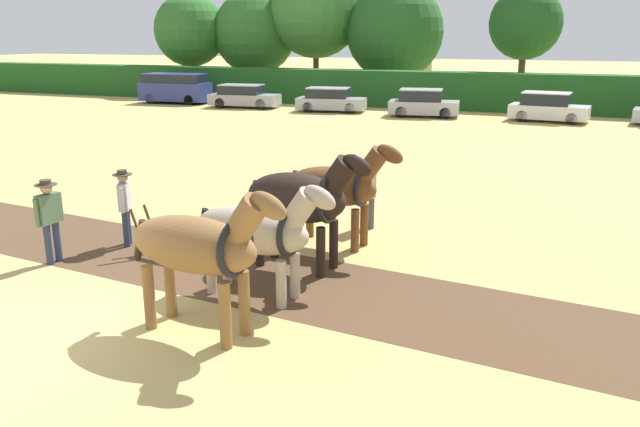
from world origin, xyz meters
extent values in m
plane|color=tan|center=(0.00, 0.00, 0.00)|extent=(240.00, 240.00, 0.00)
cube|color=brown|center=(-2.48, 4.07, 0.00)|extent=(33.88, 6.04, 0.01)
cube|color=#1E511E|center=(0.00, 33.57, 1.15)|extent=(76.87, 1.91, 2.30)
cylinder|color=brown|center=(-20.76, 37.05, 1.67)|extent=(0.44, 0.44, 3.34)
sphere|color=#2D6628|center=(-20.76, 37.05, 4.87)|extent=(5.56, 5.56, 5.56)
cylinder|color=brown|center=(-16.04, 38.92, 1.46)|extent=(0.44, 0.44, 2.92)
sphere|color=#2D6628|center=(-16.04, 38.92, 4.69)|extent=(6.45, 6.45, 6.45)
cylinder|color=brown|center=(-11.04, 39.34, 2.16)|extent=(0.44, 0.44, 4.32)
sphere|color=#387533|center=(-11.04, 39.34, 6.21)|extent=(6.90, 6.90, 6.90)
cylinder|color=#4C3823|center=(-5.04, 39.91, 1.40)|extent=(0.44, 0.44, 2.81)
sphere|color=#235623|center=(-5.04, 39.91, 4.77)|extent=(7.14, 7.14, 7.14)
cylinder|color=#4C3823|center=(4.24, 37.92, 1.98)|extent=(0.44, 0.44, 3.97)
sphere|color=#1E4C1E|center=(4.24, 37.92, 5.26)|extent=(4.68, 4.68, 4.68)
cylinder|color=gray|center=(-9.13, 66.71, 4.55)|extent=(2.83, 2.83, 9.10)
ellipsoid|color=brown|center=(2.33, 1.20, 1.44)|extent=(2.31, 1.12, 0.86)
cylinder|color=brown|center=(3.08, 1.38, 0.52)|extent=(0.18, 0.18, 1.05)
cylinder|color=brown|center=(3.03, 0.88, 0.52)|extent=(0.18, 0.18, 1.05)
cylinder|color=brown|center=(1.63, 1.52, 0.52)|extent=(0.18, 0.18, 1.05)
cylinder|color=brown|center=(1.59, 1.02, 0.52)|extent=(0.18, 0.18, 1.05)
cylinder|color=brown|center=(3.27, 1.11, 1.92)|extent=(0.83, 0.48, 0.89)
ellipsoid|color=brown|center=(3.68, 1.07, 2.21)|extent=(0.70, 0.32, 0.54)
cube|color=black|center=(3.46, 1.09, 2.10)|extent=(0.42, 0.12, 0.56)
cylinder|color=black|center=(1.28, 1.30, 1.34)|extent=(0.31, 0.15, 0.71)
torus|color=black|center=(3.11, 1.13, 1.50)|extent=(0.19, 0.89, 0.88)
ellipsoid|color=#B2A38E|center=(2.48, 2.79, 1.22)|extent=(2.31, 1.08, 0.83)
cylinder|color=#B2A38E|center=(3.23, 2.96, 0.43)|extent=(0.18, 0.18, 0.85)
cylinder|color=#B2A38E|center=(3.18, 2.48, 0.43)|extent=(0.18, 0.18, 0.85)
cylinder|color=#B2A38E|center=(1.78, 3.10, 0.43)|extent=(0.18, 0.18, 0.85)
cylinder|color=#B2A38E|center=(1.74, 2.62, 0.43)|extent=(0.18, 0.18, 0.85)
cylinder|color=#B2A38E|center=(3.43, 2.70, 1.68)|extent=(0.79, 0.46, 0.84)
ellipsoid|color=#B2A38E|center=(3.82, 2.66, 1.96)|extent=(0.70, 0.32, 0.54)
cube|color=black|center=(3.60, 2.68, 1.86)|extent=(0.40, 0.12, 0.53)
cylinder|color=black|center=(1.42, 2.89, 1.13)|extent=(0.31, 0.15, 0.71)
torus|color=black|center=(3.26, 2.72, 1.29)|extent=(0.19, 0.86, 0.85)
ellipsoid|color=black|center=(2.63, 4.38, 1.43)|extent=(2.20, 1.22, 0.97)
cylinder|color=black|center=(3.35, 4.59, 0.50)|extent=(0.18, 0.18, 1.00)
cylinder|color=black|center=(3.29, 4.03, 0.50)|extent=(0.18, 0.18, 1.00)
cylinder|color=black|center=(1.98, 4.72, 0.50)|extent=(0.18, 0.18, 1.00)
cylinder|color=black|center=(1.92, 4.16, 0.50)|extent=(0.18, 0.18, 1.00)
cylinder|color=black|center=(3.53, 4.29, 1.92)|extent=(0.85, 0.54, 0.88)
ellipsoid|color=black|center=(3.92, 4.26, 2.20)|extent=(0.70, 0.32, 0.54)
cube|color=black|center=(3.70, 4.28, 2.13)|extent=(0.40, 0.12, 0.53)
cylinder|color=black|center=(1.63, 4.47, 1.33)|extent=(0.31, 0.15, 0.71)
torus|color=black|center=(3.37, 4.31, 1.51)|extent=(0.20, 0.99, 0.98)
ellipsoid|color=brown|center=(2.79, 5.97, 1.32)|extent=(2.15, 1.08, 0.85)
cylinder|color=brown|center=(3.48, 6.15, 0.47)|extent=(0.18, 0.18, 0.94)
cylinder|color=brown|center=(3.44, 5.66, 0.47)|extent=(0.18, 0.18, 0.94)
cylinder|color=brown|center=(2.14, 6.28, 0.47)|extent=(0.18, 0.18, 0.94)
cylinder|color=brown|center=(2.09, 5.79, 0.47)|extent=(0.18, 0.18, 0.94)
cylinder|color=brown|center=(3.67, 5.88, 1.83)|extent=(0.85, 0.48, 0.93)
ellipsoid|color=brown|center=(4.10, 5.84, 2.14)|extent=(0.70, 0.32, 0.54)
cube|color=black|center=(3.86, 5.87, 2.01)|extent=(0.45, 0.12, 0.59)
cylinder|color=black|center=(1.80, 6.06, 1.23)|extent=(0.31, 0.15, 0.71)
torus|color=black|center=(3.51, 5.90, 1.39)|extent=(0.19, 0.87, 0.87)
cube|color=#4C331E|center=(-0.07, 3.84, 0.45)|extent=(1.26, 0.22, 0.12)
cube|color=#939399|center=(0.43, 3.79, 0.10)|extent=(0.50, 0.24, 0.39)
cylinder|color=#4C331E|center=(-0.61, 4.09, 0.55)|extent=(0.40, 0.10, 0.96)
cylinder|color=#4C331E|center=(-0.65, 3.69, 0.55)|extent=(0.40, 0.10, 0.96)
cylinder|color=#28334C|center=(-1.44, 4.33, 0.41)|extent=(0.14, 0.14, 0.83)
cylinder|color=#28334C|center=(-1.33, 4.14, 0.41)|extent=(0.14, 0.14, 0.83)
cube|color=#B7B7BC|center=(-1.39, 4.23, 1.12)|extent=(0.41, 0.52, 0.59)
sphere|color=tan|center=(-1.39, 4.23, 1.53)|extent=(0.22, 0.22, 0.22)
cylinder|color=#B7B7BC|center=(-1.52, 4.48, 1.10)|extent=(0.09, 0.09, 0.55)
cylinder|color=#B7B7BC|center=(-1.25, 3.98, 1.10)|extent=(0.09, 0.09, 0.55)
cylinder|color=#42382D|center=(-1.39, 4.23, 1.60)|extent=(0.43, 0.43, 0.02)
cylinder|color=#42382D|center=(-1.39, 4.23, 1.65)|extent=(0.21, 0.21, 0.10)
cylinder|color=#4C4C4C|center=(3.21, 7.59, 0.40)|extent=(0.14, 0.14, 0.81)
cylinder|color=#4C4C4C|center=(3.27, 7.38, 0.40)|extent=(0.14, 0.14, 0.81)
cube|color=#B7B7BC|center=(3.24, 7.48, 1.09)|extent=(0.33, 0.51, 0.57)
sphere|color=tan|center=(3.24, 7.48, 1.49)|extent=(0.22, 0.22, 0.22)
cylinder|color=#B7B7BC|center=(3.16, 7.75, 1.07)|extent=(0.09, 0.09, 0.54)
cylinder|color=#B7B7BC|center=(3.32, 7.22, 1.07)|extent=(0.09, 0.09, 0.54)
cylinder|color=#28334C|center=(-2.05, 2.87, 0.42)|extent=(0.14, 0.14, 0.85)
cylinder|color=#28334C|center=(-2.07, 2.65, 0.42)|extent=(0.14, 0.14, 0.85)
cube|color=#4C6B4C|center=(-2.06, 2.76, 1.15)|extent=(0.24, 0.51, 0.60)
sphere|color=tan|center=(-2.06, 2.76, 1.57)|extent=(0.23, 0.23, 0.23)
cylinder|color=#4C6B4C|center=(-2.04, 3.05, 1.13)|extent=(0.09, 0.09, 0.57)
cylinder|color=#4C6B4C|center=(-2.08, 2.47, 1.13)|extent=(0.09, 0.09, 0.57)
cylinder|color=#42382D|center=(-2.06, 2.76, 1.64)|extent=(0.44, 0.44, 0.02)
cylinder|color=#42382D|center=(-2.06, 2.76, 1.69)|extent=(0.22, 0.22, 0.10)
cube|color=navy|center=(-17.68, 30.10, 0.79)|extent=(4.84, 2.25, 1.21)
cube|color=black|center=(-17.68, 30.10, 1.67)|extent=(4.26, 2.02, 0.55)
cube|color=navy|center=(-17.68, 30.10, 1.98)|extent=(4.26, 2.02, 0.06)
cylinder|color=black|center=(-16.29, 31.05, 0.34)|extent=(0.69, 0.27, 0.68)
cylinder|color=black|center=(-16.16, 29.39, 0.34)|extent=(0.69, 0.27, 0.68)
cylinder|color=black|center=(-19.20, 30.81, 0.34)|extent=(0.69, 0.27, 0.68)
cylinder|color=black|center=(-19.07, 29.16, 0.34)|extent=(0.69, 0.27, 0.68)
cube|color=#9E9EA8|center=(-12.02, 29.48, 0.52)|extent=(4.61, 2.31, 0.67)
cube|color=black|center=(-12.24, 29.46, 1.13)|extent=(2.83, 1.91, 0.55)
cube|color=#9E9EA8|center=(-12.24, 29.46, 1.43)|extent=(2.83, 1.91, 0.06)
cylinder|color=black|center=(-10.75, 30.43, 0.33)|extent=(0.68, 0.30, 0.66)
cylinder|color=black|center=(-10.57, 28.87, 0.33)|extent=(0.68, 0.30, 0.66)
cylinder|color=black|center=(-13.48, 30.09, 0.33)|extent=(0.68, 0.30, 0.66)
cylinder|color=black|center=(-13.29, 28.54, 0.33)|extent=(0.68, 0.30, 0.66)
cube|color=#A8A8B2|center=(-6.04, 29.42, 0.51)|extent=(4.32, 2.29, 0.67)
cube|color=black|center=(-6.25, 29.39, 1.11)|extent=(2.67, 1.88, 0.55)
cube|color=#A8A8B2|center=(-6.25, 29.39, 1.42)|extent=(2.67, 1.88, 0.06)
cylinder|color=black|center=(-4.89, 30.34, 0.31)|extent=(0.65, 0.31, 0.62)
cylinder|color=black|center=(-4.67, 28.87, 0.31)|extent=(0.65, 0.31, 0.62)
cylinder|color=black|center=(-7.41, 29.97, 0.31)|extent=(0.65, 0.31, 0.62)
cylinder|color=black|center=(-7.20, 28.50, 0.31)|extent=(0.65, 0.31, 0.62)
cube|color=#A8A8B2|center=(-0.28, 29.13, 0.53)|extent=(4.16, 2.42, 0.72)
cube|color=black|center=(-0.47, 29.10, 1.20)|extent=(2.58, 1.99, 0.61)
cube|color=#A8A8B2|center=(-0.47, 29.10, 1.53)|extent=(2.58, 1.99, 0.06)
cylinder|color=black|center=(0.80, 30.11, 0.32)|extent=(0.66, 0.32, 0.64)
cylinder|color=black|center=(1.05, 28.52, 0.32)|extent=(0.66, 0.32, 0.64)
cylinder|color=black|center=(-1.61, 29.74, 0.32)|extent=(0.66, 0.32, 0.64)
cylinder|color=black|center=(-1.36, 28.14, 0.32)|extent=(0.66, 0.32, 0.64)
cube|color=silver|center=(6.44, 29.49, 0.53)|extent=(4.19, 2.17, 0.72)
cube|color=black|center=(6.24, 29.51, 1.20)|extent=(2.57, 1.83, 0.61)
cube|color=silver|center=(6.24, 29.51, 1.53)|extent=(2.57, 1.83, 0.06)
cylinder|color=black|center=(7.77, 30.14, 0.30)|extent=(0.63, 0.28, 0.61)
cylinder|color=black|center=(7.61, 28.60, 0.30)|extent=(0.63, 0.28, 0.61)
cylinder|color=black|center=(5.28, 30.39, 0.30)|extent=(0.63, 0.28, 0.61)
cylinder|color=black|center=(5.12, 28.85, 0.30)|extent=(0.63, 0.28, 0.61)
camera|label=1|loc=(7.41, -6.39, 4.48)|focal=35.00mm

